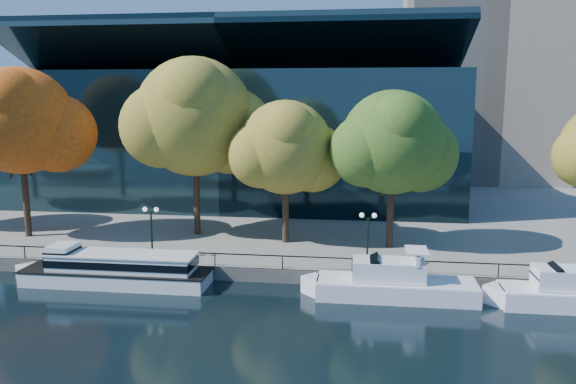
# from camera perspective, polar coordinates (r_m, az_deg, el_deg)

# --- Properties ---
(ground) EXTENTS (160.00, 160.00, 0.00)m
(ground) POSITION_cam_1_polar(r_m,az_deg,el_deg) (39.22, -8.61, -10.23)
(ground) COLOR black
(ground) RESTS_ON ground
(promenade) EXTENTS (90.00, 67.08, 1.00)m
(promenade) POSITION_cam_1_polar(r_m,az_deg,el_deg) (73.64, -0.80, -0.32)
(promenade) COLOR slate
(promenade) RESTS_ON ground
(railing) EXTENTS (88.20, 0.08, 0.99)m
(railing) POSITION_cam_1_polar(r_m,az_deg,el_deg) (41.61, -7.44, -6.23)
(railing) COLOR black
(railing) RESTS_ON promenade
(convention_building) EXTENTS (50.00, 24.57, 21.43)m
(convention_building) POSITION_cam_1_polar(r_m,az_deg,el_deg) (68.88, -4.68, 5.67)
(convention_building) COLOR black
(convention_building) RESTS_ON ground
(tour_boat) EXTENTS (14.75, 3.29, 2.80)m
(tour_boat) POSITION_cam_1_polar(r_m,az_deg,el_deg) (42.31, -17.48, -7.39)
(tour_boat) COLOR silver
(tour_boat) RESTS_ON ground
(cruiser_near) EXTENTS (11.69, 3.01, 3.39)m
(cruiser_near) POSITION_cam_1_polar(r_m,az_deg,el_deg) (38.40, 10.23, -9.06)
(cruiser_near) COLOR white
(cruiser_near) RESTS_ON ground
(cruiser_far) EXTENTS (10.11, 2.80, 3.30)m
(cruiser_far) POSITION_cam_1_polar(r_m,az_deg,el_deg) (40.26, 26.49, -9.07)
(cruiser_far) COLOR white
(cruiser_far) RESTS_ON ground
(tree_1) EXTENTS (11.54, 9.46, 14.85)m
(tree_1) POSITION_cam_1_polar(r_m,az_deg,el_deg) (53.81, -25.44, 6.35)
(tree_1) COLOR black
(tree_1) RESTS_ON promenade
(tree_2) EXTENTS (13.04, 10.69, 15.75)m
(tree_2) POSITION_cam_1_polar(r_m,az_deg,el_deg) (50.07, -9.26, 7.30)
(tree_2) COLOR black
(tree_2) RESTS_ON promenade
(tree_3) EXTENTS (9.80, 8.04, 12.04)m
(tree_3) POSITION_cam_1_polar(r_m,az_deg,el_deg) (46.70, -0.07, 4.34)
(tree_3) COLOR black
(tree_3) RESTS_ON promenade
(tree_4) EXTENTS (10.47, 8.59, 12.85)m
(tree_4) POSITION_cam_1_polar(r_m,az_deg,el_deg) (45.89, 10.78, 4.75)
(tree_4) COLOR black
(tree_4) RESTS_ON promenade
(lamp_1) EXTENTS (1.26, 0.36, 4.03)m
(lamp_1) POSITION_cam_1_polar(r_m,az_deg,el_deg) (43.88, -13.74, -2.84)
(lamp_1) COLOR black
(lamp_1) RESTS_ON promenade
(lamp_2) EXTENTS (1.26, 0.36, 4.03)m
(lamp_2) POSITION_cam_1_polar(r_m,az_deg,el_deg) (40.95, 8.11, -3.55)
(lamp_2) COLOR black
(lamp_2) RESTS_ON promenade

